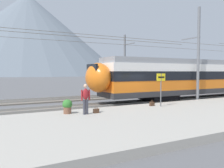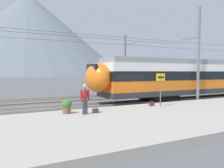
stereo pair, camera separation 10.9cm
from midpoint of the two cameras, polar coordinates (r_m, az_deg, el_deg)
ground_plane at (r=17.89m, az=3.90°, el=-5.71°), size 400.00×400.00×0.00m
platform_slab at (r=13.81m, az=15.41°, el=-7.66°), size 120.00×7.99×0.35m
track_near at (r=18.69m, az=2.34°, el=-5.12°), size 120.00×3.00×0.28m
track_far at (r=23.70m, az=-4.60°, el=-3.40°), size 120.00×3.00×0.28m
train_near_platform at (r=26.66m, az=25.19°, el=1.69°), size 29.53×2.95×4.27m
catenary_mast_mid at (r=21.50m, az=20.43°, el=6.95°), size 41.01×2.13×8.26m
catenary_mast_far_side at (r=27.41m, az=3.49°, el=5.20°), size 41.01×2.19×7.07m
platform_sign at (r=16.01m, az=12.08°, el=0.41°), size 0.70×0.08×2.24m
passenger_walking at (r=12.88m, az=-6.46°, el=-3.30°), size 0.53×0.22×1.69m
handbag_beside_passenger at (r=13.34m, az=-3.86°, el=-6.60°), size 0.32×0.18×0.38m
handbag_near_sign at (r=16.28m, az=9.93°, el=-4.83°), size 0.32×0.18×0.41m
potted_plant_platform_edge at (r=13.34m, az=-10.87°, el=-5.23°), size 0.55×0.55×0.81m
mountain_central_peak at (r=206.21m, az=-19.68°, el=11.35°), size 156.38×156.38×66.44m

